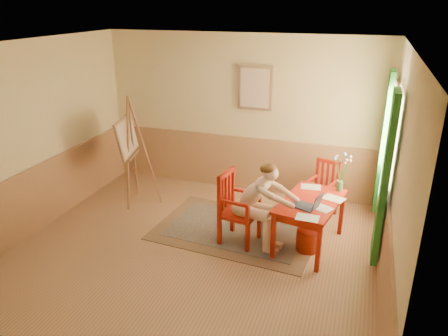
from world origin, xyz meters
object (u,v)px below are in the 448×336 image
(table, at_px, (311,206))
(chair_back, at_px, (323,189))
(figure, at_px, (258,201))
(chair_left, at_px, (236,208))
(laptop, at_px, (308,205))
(easel, at_px, (129,141))

(table, distance_m, chair_back, 1.06)
(table, bearing_deg, figure, -161.08)
(chair_back, bearing_deg, figure, -120.70)
(table, bearing_deg, chair_left, -168.74)
(chair_left, relative_size, chair_back, 1.17)
(figure, bearing_deg, chair_back, 59.30)
(table, xyz_separation_m, figure, (-0.69, -0.24, 0.08))
(figure, height_order, laptop, figure)
(chair_back, bearing_deg, easel, -170.04)
(table, xyz_separation_m, laptop, (-0.01, -0.24, 0.14))
(chair_left, bearing_deg, chair_back, 49.10)
(laptop, bearing_deg, chair_left, 177.69)
(table, relative_size, easel, 0.70)
(chair_left, relative_size, laptop, 2.39)
(chair_left, bearing_deg, easel, 161.69)
(table, relative_size, chair_left, 1.23)
(figure, bearing_deg, easel, 163.18)
(chair_left, distance_m, figure, 0.37)
(easel, bearing_deg, laptop, -13.30)
(figure, bearing_deg, laptop, -0.33)
(figure, bearing_deg, table, 18.92)
(table, xyz_separation_m, chair_back, (0.07, 1.04, -0.17))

